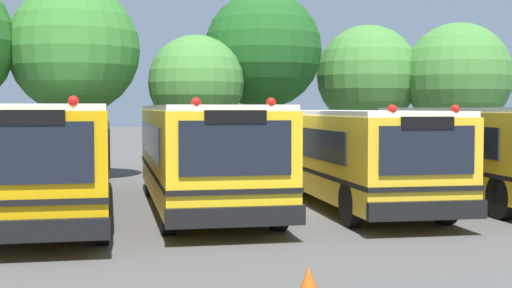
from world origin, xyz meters
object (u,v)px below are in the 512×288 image
at_px(tree_1, 74,47).
at_px(tree_2, 194,82).
at_px(school_bus_3, 479,149).
at_px(tree_5, 454,75).
at_px(traffic_cone, 309,283).
at_px(tree_3, 266,51).
at_px(school_bus_2, 351,153).
at_px(school_bus_1, 202,152).
at_px(school_bus_0, 56,154).
at_px(tree_4, 370,76).

bearing_deg(tree_1, tree_2, -1.64).
distance_m(school_bus_3, tree_2, 10.62).
distance_m(school_bus_3, tree_5, 9.24).
bearing_deg(traffic_cone, tree_3, 79.85).
height_order(school_bus_2, tree_5, tree_5).
distance_m(tree_1, traffic_cone, 17.86).
bearing_deg(tree_5, school_bus_1, -142.00).
height_order(school_bus_3, tree_1, tree_1).
relative_size(school_bus_1, tree_3, 1.41).
xyz_separation_m(tree_2, tree_3, (2.91, 1.41, 1.27)).
relative_size(school_bus_1, school_bus_3, 1.06).
xyz_separation_m(tree_2, traffic_cone, (-0.34, -16.76, -3.20)).
distance_m(school_bus_2, tree_2, 8.97).
distance_m(tree_2, tree_3, 3.48).
bearing_deg(school_bus_0, tree_1, -90.59).
distance_m(school_bus_0, traffic_cone, 9.51).
relative_size(school_bus_2, tree_1, 1.41).
height_order(school_bus_3, traffic_cone, school_bus_3).
bearing_deg(school_bus_1, traffic_cone, 91.93).
relative_size(school_bus_2, traffic_cone, 21.15).
xyz_separation_m(school_bus_1, tree_5, (10.84, 8.47, 2.35)).
height_order(school_bus_1, tree_4, tree_4).
bearing_deg(school_bus_1, tree_4, -128.96).
bearing_deg(school_bus_0, tree_5, -149.78).
height_order(school_bus_0, school_bus_2, school_bus_0).
xyz_separation_m(school_bus_0, school_bus_3, (10.99, 0.25, -0.03)).
bearing_deg(tree_1, school_bus_2, -48.54).
relative_size(school_bus_0, tree_5, 1.97).
relative_size(school_bus_2, tree_3, 1.37).
xyz_separation_m(school_bus_1, school_bus_2, (3.82, -0.06, -0.06)).
height_order(tree_4, tree_5, tree_4).
relative_size(school_bus_0, tree_2, 2.23).
xyz_separation_m(school_bus_0, school_bus_2, (7.31, -0.00, -0.07)).
bearing_deg(traffic_cone, tree_2, 88.83).
distance_m(tree_2, tree_4, 7.50).
relative_size(tree_2, tree_5, 0.88).
bearing_deg(school_bus_2, traffic_cone, 68.65).
bearing_deg(tree_4, traffic_cone, -112.20).
height_order(tree_1, tree_3, tree_3).
xyz_separation_m(school_bus_0, traffic_cone, (3.84, -8.62, -1.20)).
height_order(school_bus_1, tree_3, tree_3).
bearing_deg(tree_4, tree_1, -171.34).
xyz_separation_m(tree_1, tree_3, (7.08, 1.29, 0.08)).
distance_m(tree_1, tree_5, 14.35).
xyz_separation_m(school_bus_1, tree_4, (7.94, 9.95, 2.35)).
xyz_separation_m(school_bus_0, tree_5, (14.33, 8.53, 2.35)).
bearing_deg(tree_3, tree_4, 5.89).
height_order(school_bus_1, tree_1, tree_1).
xyz_separation_m(tree_1, tree_4, (11.43, 1.74, -0.85)).
bearing_deg(tree_3, tree_1, -169.65).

